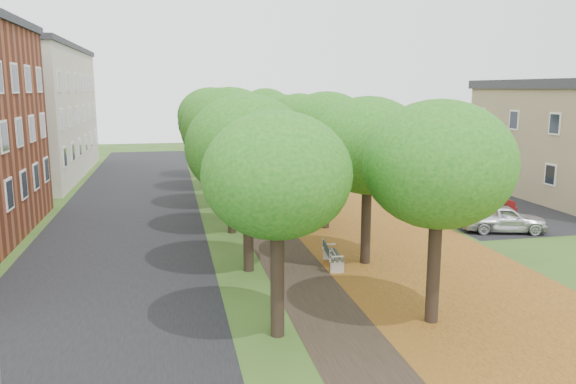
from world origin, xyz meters
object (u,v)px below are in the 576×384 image
car_red (474,202)px  car_white (429,191)px  car_silver (503,218)px  car_grey (437,192)px  bench (332,255)px

car_red → car_white: 4.29m
car_silver → car_grey: size_ratio=0.95×
car_red → car_grey: size_ratio=1.03×
car_red → car_grey: car_red is taller
bench → car_grey: size_ratio=0.45×
car_red → car_grey: 3.60m
car_white → car_silver: bearing=173.8°
car_silver → car_white: size_ratio=0.92×
bench → car_silver: (9.87, 3.55, 0.23)m
car_silver → car_red: car_red is taller
car_silver → car_red: size_ratio=0.92×
car_white → bench: bearing=133.6°
car_grey → car_white: bearing=13.5°
car_silver → car_white: (0.00, 8.16, -0.08)m
car_silver → car_white: 8.16m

